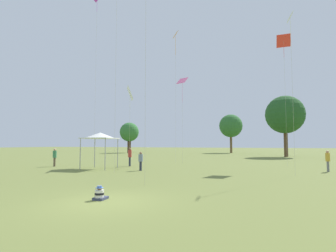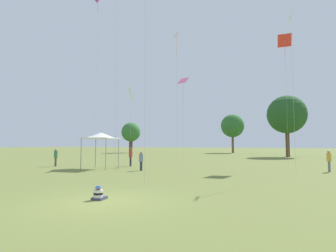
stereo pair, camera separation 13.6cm
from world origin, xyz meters
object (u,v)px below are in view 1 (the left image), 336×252
object	(u,v)px
distant_tree_0	(129,132)
distant_tree_1	(231,126)
person_standing_0	(130,155)
person_standing_4	(141,160)
kite_8	(176,42)
kite_4	(182,83)
kite_7	(284,43)
canopy_tent	(100,136)
kite_6	(290,27)
kite_5	(130,94)
seated_toddler	(100,194)
person_standing_3	(328,159)
person_standing_2	(55,156)
distant_tree_2	(285,115)

from	to	relation	value
distant_tree_0	distant_tree_1	size ratio (longest dim) A/B	0.80
person_standing_0	distant_tree_1	world-z (taller)	distant_tree_1
person_standing_4	kite_8	bearing A→B (deg)	-129.54
kite_4	kite_7	size ratio (longest dim) A/B	0.74
canopy_tent	kite_7	world-z (taller)	kite_7
kite_6	person_standing_0	bearing A→B (deg)	-60.73
kite_4	kite_5	world-z (taller)	kite_4
kite_5	kite_6	distance (m)	15.96
kite_7	distant_tree_1	xyz separation A→B (m)	(-10.19, 37.40, -5.77)
seated_toddler	person_standing_3	xyz separation A→B (m)	(10.69, 15.20, 0.79)
kite_5	kite_7	world-z (taller)	kite_7
person_standing_2	kite_7	xyz separation A→B (m)	(21.34, 8.30, 11.36)
person_standing_4	kite_5	size ratio (longest dim) A/B	0.19
canopy_tent	kite_7	size ratio (longest dim) A/B	0.24
person_standing_0	person_standing_4	distance (m)	4.55
person_standing_4	kite_6	size ratio (longest dim) A/B	0.13
person_standing_0	kite_7	distance (m)	19.24
canopy_tent	person_standing_4	bearing A→B (deg)	-3.68
person_standing_3	person_standing_4	world-z (taller)	person_standing_3
person_standing_2	distant_tree_1	bearing A→B (deg)	-176.73
canopy_tent	distant_tree_1	size ratio (longest dim) A/B	0.34
kite_4	kite_7	bearing A→B (deg)	63.76
kite_6	distant_tree_1	world-z (taller)	kite_6
person_standing_3	distant_tree_1	xyz separation A→B (m)	(-12.85, 41.81, 5.63)
kite_5	distant_tree_2	size ratio (longest dim) A/B	0.78
person_standing_2	distant_tree_2	world-z (taller)	distant_tree_2
person_standing_0	person_standing_4	world-z (taller)	person_standing_0
seated_toddler	kite_5	world-z (taller)	kite_5
kite_7	distant_tree_2	size ratio (longest dim) A/B	1.25
person_standing_2	distant_tree_1	distance (m)	47.37
person_standing_0	kite_5	world-z (taller)	kite_5
kite_4	kite_6	xyz separation A→B (m)	(10.69, -7.92, 1.44)
person_standing_0	person_standing_3	distance (m)	17.27
person_standing_4	distant_tree_1	xyz separation A→B (m)	(1.44, 46.31, 5.73)
person_standing_0	kite_7	xyz separation A→B (m)	(14.57, 5.45, 11.31)
kite_8	distant_tree_1	world-z (taller)	kite_8
kite_7	kite_8	bearing A→B (deg)	43.33
person_standing_2	kite_5	xyz separation A→B (m)	(6.14, 3.88, 6.39)
kite_7	person_standing_4	bearing A→B (deg)	81.86
seated_toddler	kite_6	bearing A→B (deg)	50.63
kite_4	distant_tree_2	size ratio (longest dim) A/B	0.93
person_standing_4	seated_toddler	bearing A→B (deg)	68.48
kite_4	distant_tree_0	xyz separation A→B (m)	(-23.53, 29.89, -4.05)
kite_8	distant_tree_1	distance (m)	37.99
canopy_tent	kite_7	bearing A→B (deg)	28.56
kite_8	distant_tree_1	size ratio (longest dim) A/B	1.64
person_standing_2	distant_tree_2	distance (m)	37.33
canopy_tent	person_standing_0	bearing A→B (deg)	67.97
person_standing_3	person_standing_4	distance (m)	14.98
canopy_tent	distant_tree_1	bearing A→B (deg)	82.98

